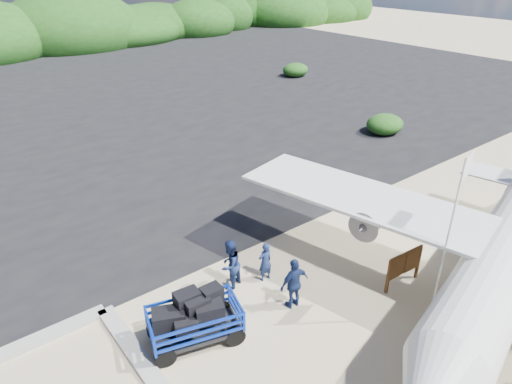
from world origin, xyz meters
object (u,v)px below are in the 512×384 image
(crew_b, at_px, (230,265))
(crew_c, at_px, (294,283))
(signboard, at_px, (401,285))
(crew_a, at_px, (265,262))
(flagpole, at_px, (429,318))
(aircraft_large, at_px, (253,105))
(baggage_cart, at_px, (196,340))

(crew_b, bearing_deg, crew_c, 95.16)
(signboard, distance_m, crew_b, 5.99)
(signboard, relative_size, crew_b, 0.94)
(signboard, height_order, crew_a, crew_a)
(flagpole, bearing_deg, aircraft_large, 65.96)
(crew_a, distance_m, crew_b, 1.26)
(signboard, distance_m, aircraft_large, 22.09)
(flagpole, height_order, crew_c, flagpole)
(crew_a, bearing_deg, signboard, 139.85)
(crew_a, height_order, crew_c, crew_c)
(crew_b, bearing_deg, baggage_cart, 10.62)
(crew_c, distance_m, aircraft_large, 22.58)
(crew_a, bearing_deg, crew_b, -18.84)
(signboard, xyz_separation_m, crew_a, (-3.54, 3.15, 0.75))
(baggage_cart, distance_m, aircraft_large, 24.08)
(crew_a, relative_size, crew_b, 0.82)
(signboard, distance_m, crew_c, 4.07)
(crew_a, distance_m, crew_c, 1.65)
(crew_b, height_order, aircraft_large, aircraft_large)
(flagpole, bearing_deg, crew_a, 121.55)
(baggage_cart, xyz_separation_m, aircraft_large, (16.00, 17.99, 0.00))
(baggage_cart, distance_m, crew_a, 3.64)
(signboard, bearing_deg, crew_a, 143.06)
(baggage_cart, height_order, flagpole, flagpole)
(baggage_cart, distance_m, flagpole, 7.33)
(crew_c, bearing_deg, crew_a, -90.88)
(flagpole, distance_m, signboard, 1.69)
(flagpole, bearing_deg, baggage_cart, 149.49)
(signboard, height_order, aircraft_large, aircraft_large)
(baggage_cart, xyz_separation_m, crew_a, (3.43, 0.98, 0.75))
(baggage_cart, xyz_separation_m, crew_c, (3.30, -0.65, 0.91))
(baggage_cart, distance_m, crew_b, 2.81)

